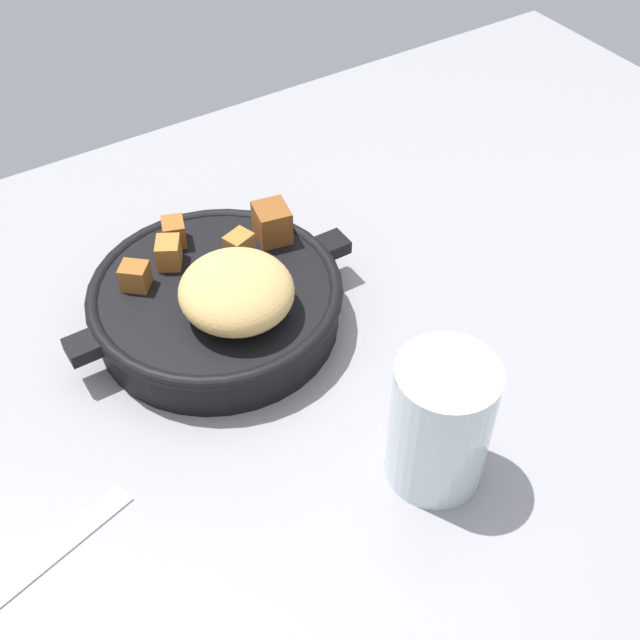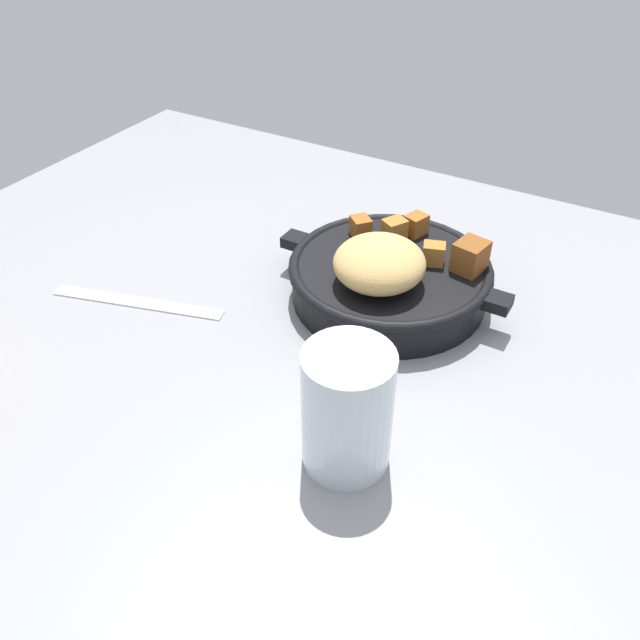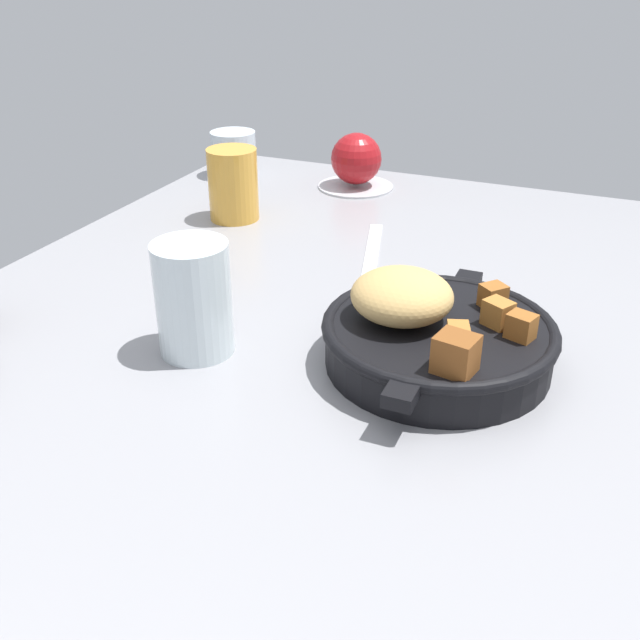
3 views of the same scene
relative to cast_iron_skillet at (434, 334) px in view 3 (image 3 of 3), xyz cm
name	(u,v)px [view 3 (image 3 of 3)]	position (x,y,z in cm)	size (l,w,h in cm)	color
ground_plane	(308,373)	(-4.08, 10.43, -4.26)	(119.55, 82.35, 2.40)	gray
cast_iron_skillet	(434,334)	(0.00, 0.00, 0.00)	(25.12, 20.86, 8.55)	black
saucer_plate	(356,185)	(45.72, 24.48, -2.76)	(11.46, 11.46, 0.60)	#B7BABF
red_apple	(356,159)	(45.72, 24.48, 1.35)	(7.62, 7.62, 7.62)	maroon
butter_knife	(372,252)	(22.26, 13.54, -2.88)	(18.69, 1.60, 0.36)	silver
water_glass_tall	(194,299)	(-6.10, 20.79, 2.24)	(6.93, 6.93, 10.60)	silver
juice_glass_amber	(233,184)	(26.45, 34.79, 1.69)	(6.65, 6.65, 9.51)	gold
water_glass_short	(234,154)	(44.21, 44.61, 0.38)	(7.11, 7.11, 6.89)	silver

